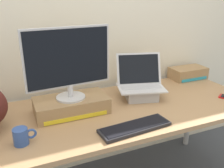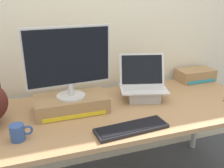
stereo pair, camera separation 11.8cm
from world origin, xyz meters
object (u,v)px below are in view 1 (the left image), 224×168
object	(u,v)px
external_keyboard	(135,127)
toner_box_cyan	(188,73)
open_laptop	(140,89)
coffee_mug	(21,136)
toner_box_yellow	(71,105)
desktop_monitor	(69,62)

from	to	relation	value
external_keyboard	toner_box_cyan	distance (m)	1.06
open_laptop	coffee_mug	world-z (taller)	open_laptop
toner_box_cyan	coffee_mug	bearing A→B (deg)	-160.98
toner_box_cyan	toner_box_yellow	bearing A→B (deg)	-167.54
open_laptop	external_keyboard	xyz separation A→B (m)	(-0.25, -0.39, -0.06)
external_keyboard	desktop_monitor	bearing A→B (deg)	123.95
toner_box_yellow	toner_box_cyan	size ratio (longest dim) A/B	1.44
external_keyboard	coffee_mug	size ratio (longest dim) A/B	3.65
toner_box_yellow	external_keyboard	world-z (taller)	toner_box_yellow
desktop_monitor	open_laptop	xyz separation A→B (m)	(0.53, 0.04, -0.27)
external_keyboard	toner_box_cyan	xyz separation A→B (m)	(0.87, 0.60, 0.04)
desktop_monitor	external_keyboard	xyz separation A→B (m)	(0.28, -0.35, -0.33)
desktop_monitor	external_keyboard	bearing A→B (deg)	-56.34
toner_box_yellow	coffee_mug	xyz separation A→B (m)	(-0.33, -0.25, -0.01)
toner_box_yellow	external_keyboard	bearing A→B (deg)	-51.77
desktop_monitor	coffee_mug	xyz separation A→B (m)	(-0.33, -0.25, -0.29)
desktop_monitor	external_keyboard	size ratio (longest dim) A/B	1.25
coffee_mug	desktop_monitor	bearing A→B (deg)	37.78
open_laptop	coffee_mug	distance (m)	0.91
toner_box_yellow	coffee_mug	world-z (taller)	toner_box_yellow
desktop_monitor	coffee_mug	distance (m)	0.51
toner_box_yellow	external_keyboard	distance (m)	0.45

